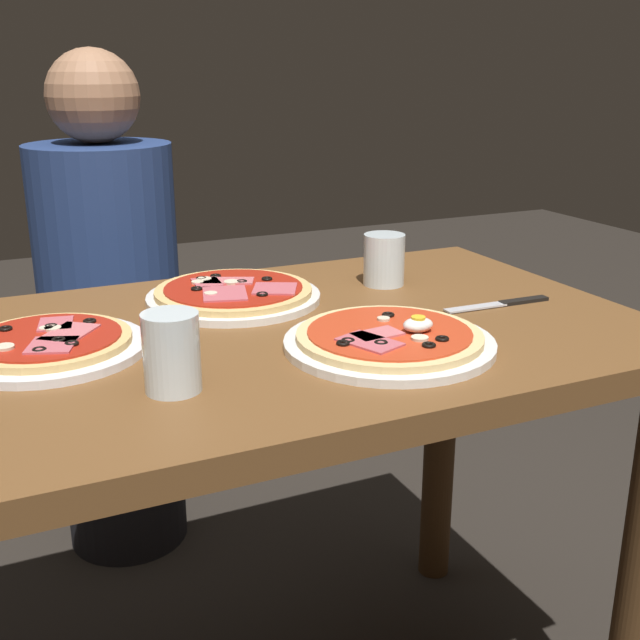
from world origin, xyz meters
The scene contains 8 objects.
dining_table centered at (0.00, 0.00, 0.64)m, with size 1.27×0.70×0.77m.
pizza_foreground centered at (0.18, -0.14, 0.78)m, with size 0.30×0.30×0.05m.
pizza_across_left centered at (-0.25, 0.04, 0.78)m, with size 0.27×0.27×0.03m.
pizza_across_right centered at (0.06, 0.17, 0.78)m, with size 0.29×0.29×0.03m.
water_glass_near centered at (-0.13, -0.16, 0.81)m, with size 0.07×0.07×0.10m.
water_glass_far centered at (0.34, 0.15, 0.81)m, with size 0.07×0.07×0.09m.
knife centered at (0.46, -0.04, 0.77)m, with size 0.20×0.02×0.01m.
diner_person centered at (-0.05, 0.75, 0.56)m, with size 0.32×0.32×1.18m.
Camera 1 is at (-0.34, -1.05, 1.15)m, focal length 44.43 mm.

